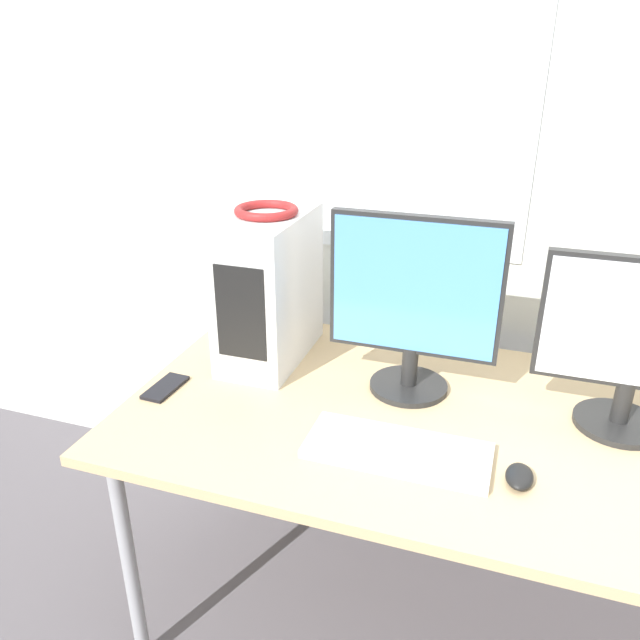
% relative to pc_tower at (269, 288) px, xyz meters
% --- Properties ---
extents(wall_back, '(8.00, 0.07, 2.70)m').
position_rel_pc_tower_xyz_m(wall_back, '(0.90, 0.40, 0.38)').
color(wall_back, silver).
rests_on(wall_back, ground_plane).
extents(desk, '(2.34, 0.91, 0.74)m').
position_rel_pc_tower_xyz_m(desk, '(0.90, -0.18, -0.26)').
color(desk, tan).
rests_on(desk, ground_plane).
extents(pc_tower, '(0.21, 0.39, 0.44)m').
position_rel_pc_tower_xyz_m(pc_tower, '(0.00, 0.00, 0.00)').
color(pc_tower, silver).
rests_on(pc_tower, desk).
extents(headphones, '(0.18, 0.18, 0.02)m').
position_rel_pc_tower_xyz_m(headphones, '(0.00, 0.00, 0.23)').
color(headphones, maroon).
rests_on(headphones, pc_tower).
extents(monitor_main, '(0.45, 0.22, 0.50)m').
position_rel_pc_tower_xyz_m(monitor_main, '(0.44, -0.07, 0.04)').
color(monitor_main, black).
rests_on(monitor_main, desk).
extents(monitor_right_near, '(0.46, 0.22, 0.45)m').
position_rel_pc_tower_xyz_m(monitor_right_near, '(0.98, -0.08, 0.02)').
color(monitor_right_near, black).
rests_on(monitor_right_near, desk).
extents(keyboard, '(0.43, 0.18, 0.02)m').
position_rel_pc_tower_xyz_m(keyboard, '(0.48, -0.37, -0.21)').
color(keyboard, silver).
rests_on(keyboard, desk).
extents(mouse, '(0.06, 0.09, 0.03)m').
position_rel_pc_tower_xyz_m(mouse, '(0.76, -0.39, -0.21)').
color(mouse, black).
rests_on(mouse, desk).
extents(cell_phone, '(0.07, 0.15, 0.01)m').
position_rel_pc_tower_xyz_m(cell_phone, '(-0.20, -0.29, -0.22)').
color(cell_phone, black).
rests_on(cell_phone, desk).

